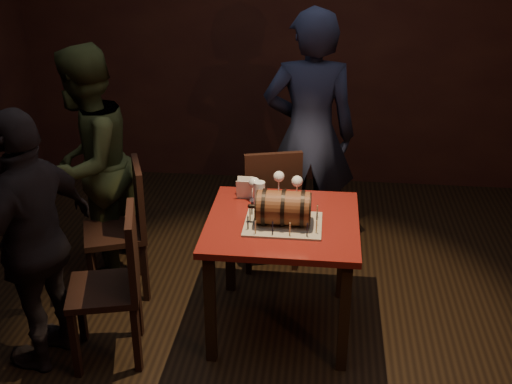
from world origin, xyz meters
TOP-DOWN VIEW (x-y plane):
  - room_shell at (0.00, 0.00)m, footprint 5.04×5.04m
  - pub_table at (0.11, 0.10)m, footprint 0.90×0.90m
  - cake_board at (0.11, 0.04)m, footprint 0.45×0.35m
  - barrel_cake at (0.11, 0.04)m, footprint 0.37×0.22m
  - birthday_candles at (0.11, 0.04)m, footprint 0.40×0.30m
  - wine_glass_left at (-0.09, 0.35)m, footprint 0.07×0.07m
  - wine_glass_mid at (0.05, 0.47)m, footprint 0.07×0.07m
  - wine_glass_right at (0.17, 0.41)m, footprint 0.07×0.07m
  - pint_of_ale at (-0.06, 0.31)m, footprint 0.07×0.07m
  - menu_card at (-0.16, 0.39)m, footprint 0.10×0.05m
  - chair_back at (-0.03, 0.83)m, footprint 0.49×0.49m
  - chair_left_rear at (-0.96, 0.41)m, footprint 0.52×0.52m
  - chair_left_front at (-0.80, -0.28)m, footprint 0.49×0.49m
  - person_back at (0.22, 1.12)m, footprint 0.70×0.49m
  - person_left_rear at (-1.28, 0.64)m, footprint 0.77×0.91m
  - person_left_front at (-1.23, -0.35)m, footprint 0.62×0.97m

SIDE VIEW (x-z plane):
  - chair_back at x=-0.03m, z-range 0.06..0.99m
  - chair_left_rear at x=-0.96m, z-range 0.06..0.99m
  - chair_left_front at x=-0.80m, z-range 0.06..0.99m
  - pub_table at x=0.11m, z-range 0.27..1.02m
  - cake_board at x=0.11m, z-range 0.75..0.76m
  - person_left_front at x=-1.23m, z-range 0.00..1.53m
  - birthday_candles at x=0.11m, z-range 0.76..0.85m
  - menu_card at x=-0.16m, z-range 0.75..0.88m
  - pint_of_ale at x=-0.06m, z-range 0.75..0.90m
  - person_left_rear at x=-1.28m, z-range 0.00..1.65m
  - barrel_cake at x=0.11m, z-range 0.75..0.97m
  - wine_glass_mid at x=0.05m, z-range 0.79..0.95m
  - wine_glass_left at x=-0.09m, z-range 0.79..0.95m
  - wine_glass_right at x=0.17m, z-range 0.79..0.95m
  - person_back at x=0.22m, z-range 0.00..1.85m
  - room_shell at x=0.00m, z-range 0.00..2.80m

